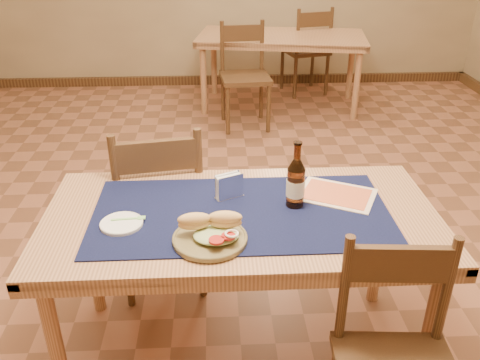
{
  "coord_description": "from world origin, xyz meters",
  "views": [
    {
      "loc": [
        -0.1,
        -2.56,
        1.82
      ],
      "look_at": [
        0.0,
        -0.7,
        0.85
      ],
      "focal_mm": 38.0,
      "sensor_mm": 36.0,
      "label": 1
    }
  ],
  "objects_px": {
    "chair_main_far": "(160,205)",
    "beer_bottle": "(296,183)",
    "back_table": "(281,43)",
    "main_table": "(241,230)",
    "sandwich_plate": "(211,234)",
    "napkin_holder": "(229,187)"
  },
  "relations": [
    {
      "from": "main_table",
      "to": "back_table",
      "type": "xyz_separation_m",
      "value": [
        0.6,
        3.44,
        0.0
      ]
    },
    {
      "from": "main_table",
      "to": "beer_bottle",
      "type": "height_order",
      "value": "beer_bottle"
    },
    {
      "from": "sandwich_plate",
      "to": "beer_bottle",
      "type": "bearing_deg",
      "value": 34.86
    },
    {
      "from": "back_table",
      "to": "beer_bottle",
      "type": "height_order",
      "value": "beer_bottle"
    },
    {
      "from": "napkin_holder",
      "to": "beer_bottle",
      "type": "bearing_deg",
      "value": -16.78
    },
    {
      "from": "back_table",
      "to": "napkin_holder",
      "type": "bearing_deg",
      "value": -100.96
    },
    {
      "from": "back_table",
      "to": "beer_bottle",
      "type": "relative_size",
      "value": 6.29
    },
    {
      "from": "back_table",
      "to": "sandwich_plate",
      "type": "bearing_deg",
      "value": -101.17
    },
    {
      "from": "back_table",
      "to": "sandwich_plate",
      "type": "relative_size",
      "value": 6.4
    },
    {
      "from": "chair_main_far",
      "to": "back_table",
      "type": "bearing_deg",
      "value": 71.32
    },
    {
      "from": "beer_bottle",
      "to": "napkin_holder",
      "type": "relative_size",
      "value": 2.18
    },
    {
      "from": "beer_bottle",
      "to": "napkin_holder",
      "type": "bearing_deg",
      "value": 163.22
    },
    {
      "from": "sandwich_plate",
      "to": "napkin_holder",
      "type": "height_order",
      "value": "napkin_holder"
    },
    {
      "from": "chair_main_far",
      "to": "napkin_holder",
      "type": "distance_m",
      "value": 0.6
    },
    {
      "from": "back_table",
      "to": "beer_bottle",
      "type": "bearing_deg",
      "value": -96.28
    },
    {
      "from": "chair_main_far",
      "to": "beer_bottle",
      "type": "height_order",
      "value": "beer_bottle"
    },
    {
      "from": "napkin_holder",
      "to": "back_table",
      "type": "bearing_deg",
      "value": 79.04
    },
    {
      "from": "main_table",
      "to": "chair_main_far",
      "type": "bearing_deg",
      "value": 127.43
    },
    {
      "from": "chair_main_far",
      "to": "beer_bottle",
      "type": "relative_size",
      "value": 3.4
    },
    {
      "from": "main_table",
      "to": "back_table",
      "type": "distance_m",
      "value": 3.49
    },
    {
      "from": "main_table",
      "to": "sandwich_plate",
      "type": "relative_size",
      "value": 5.73
    },
    {
      "from": "chair_main_far",
      "to": "beer_bottle",
      "type": "bearing_deg",
      "value": -37.26
    }
  ]
}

